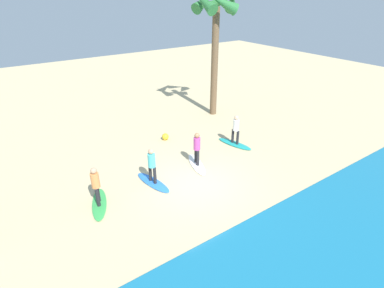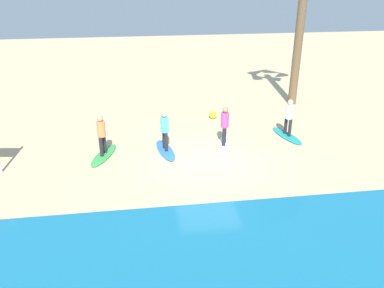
% 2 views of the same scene
% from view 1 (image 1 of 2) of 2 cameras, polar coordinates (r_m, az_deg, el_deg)
% --- Properties ---
extents(ground_plane, '(60.00, 60.00, 0.00)m').
position_cam_1_polar(ground_plane, '(13.47, 0.98, -7.55)').
color(ground_plane, '#CCB789').
extents(surfboard_teal, '(1.04, 2.17, 0.09)m').
position_cam_1_polar(surfboard_teal, '(16.87, 8.06, 0.03)').
color(surfboard_teal, teal).
rests_on(surfboard_teal, ground).
extents(surfer_teal, '(0.32, 0.45, 1.64)m').
position_cam_1_polar(surfer_teal, '(16.44, 8.28, 3.10)').
color(surfer_teal, '#232328').
rests_on(surfer_teal, surfboard_teal).
extents(surfboard_white, '(1.16, 2.17, 0.09)m').
position_cam_1_polar(surfboard_white, '(14.79, 0.90, -3.84)').
color(surfboard_white, white).
rests_on(surfboard_white, ground).
extents(surfer_white, '(0.32, 0.45, 1.64)m').
position_cam_1_polar(surfer_white, '(14.31, 0.93, -0.44)').
color(surfer_white, '#232328').
rests_on(surfer_white, surfboard_white).
extents(surfboard_blue, '(0.93, 2.17, 0.09)m').
position_cam_1_polar(surfboard_blue, '(13.59, -7.35, -7.21)').
color(surfboard_blue, blue).
rests_on(surfboard_blue, ground).
extents(surfer_blue, '(0.32, 0.45, 1.64)m').
position_cam_1_polar(surfer_blue, '(13.06, -7.61, -3.62)').
color(surfer_blue, '#232328').
rests_on(surfer_blue, surfboard_blue).
extents(surfboard_green, '(1.24, 2.17, 0.09)m').
position_cam_1_polar(surfboard_green, '(12.82, -17.10, -10.77)').
color(surfboard_green, green).
rests_on(surfboard_green, ground).
extents(surfer_green, '(0.32, 0.44, 1.64)m').
position_cam_1_polar(surfer_green, '(12.25, -17.73, -7.09)').
color(surfer_green, '#232328').
rests_on(surfer_green, surfboard_green).
extents(palm_tree, '(2.88, 3.03, 7.70)m').
position_cam_1_polar(palm_tree, '(19.64, 4.58, 22.77)').
color(palm_tree, brown).
rests_on(palm_tree, ground).
extents(beach_ball, '(0.39, 0.39, 0.39)m').
position_cam_1_polar(beach_ball, '(17.24, -5.05, 1.39)').
color(beach_ball, yellow).
rests_on(beach_ball, ground).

